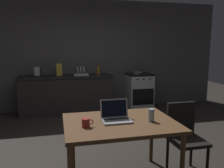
# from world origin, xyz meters

# --- Properties ---
(ground_plane) EXTENTS (12.00, 12.00, 0.00)m
(ground_plane) POSITION_xyz_m (0.00, 0.00, 0.00)
(ground_plane) COLOR #2D2823
(back_wall) EXTENTS (6.40, 0.10, 2.70)m
(back_wall) POSITION_xyz_m (0.30, 2.68, 1.35)
(back_wall) COLOR #4E4B4B
(back_wall) RESTS_ON ground_plane
(kitchen_counter) EXTENTS (2.16, 0.64, 0.89)m
(kitchen_counter) POSITION_xyz_m (-0.53, 2.33, 0.45)
(kitchen_counter) COLOR #282623
(kitchen_counter) RESTS_ON ground_plane
(stove_oven) EXTENTS (0.60, 0.62, 0.89)m
(stove_oven) POSITION_xyz_m (1.29, 2.33, 0.44)
(stove_oven) COLOR #B7BABF
(stove_oven) RESTS_ON ground_plane
(dining_table) EXTENTS (1.23, 0.92, 0.74)m
(dining_table) POSITION_xyz_m (-0.06, -0.76, 0.67)
(dining_table) COLOR brown
(dining_table) RESTS_ON ground_plane
(chair) EXTENTS (0.40, 0.40, 0.87)m
(chair) POSITION_xyz_m (0.79, -0.69, 0.50)
(chair) COLOR black
(chair) RESTS_ON ground_plane
(laptop) EXTENTS (0.32, 0.26, 0.23)m
(laptop) POSITION_xyz_m (-0.10, -0.73, 0.79)
(laptop) COLOR #99999E
(laptop) RESTS_ON dining_table
(electric_kettle) EXTENTS (0.17, 0.15, 0.22)m
(electric_kettle) POSITION_xyz_m (-1.18, 2.33, 0.99)
(electric_kettle) COLOR black
(electric_kettle) RESTS_ON kitchen_counter
(bottle) EXTENTS (0.07, 0.07, 0.27)m
(bottle) POSITION_xyz_m (0.23, 2.28, 1.02)
(bottle) COLOR #8C601E
(bottle) RESTS_ON kitchen_counter
(frying_pan) EXTENTS (0.23, 0.40, 0.05)m
(frying_pan) POSITION_xyz_m (1.23, 2.30, 0.92)
(frying_pan) COLOR gray
(frying_pan) RESTS_ON stove_oven
(coffee_mug) EXTENTS (0.12, 0.08, 0.09)m
(coffee_mug) POSITION_xyz_m (-0.45, -0.86, 0.79)
(coffee_mug) COLOR #9E2D28
(coffee_mug) RESTS_ON dining_table
(drinking_glass) EXTENTS (0.07, 0.07, 0.14)m
(drinking_glass) POSITION_xyz_m (0.27, -0.84, 0.81)
(drinking_glass) COLOR #99B7C6
(drinking_glass) RESTS_ON dining_table
(cereal_box) EXTENTS (0.13, 0.05, 0.28)m
(cereal_box) POSITION_xyz_m (-0.68, 2.35, 1.03)
(cereal_box) COLOR gold
(cereal_box) RESTS_ON kitchen_counter
(dish_rack) EXTENTS (0.34, 0.26, 0.21)m
(dish_rack) POSITION_xyz_m (-0.18, 2.33, 0.94)
(dish_rack) COLOR silver
(dish_rack) RESTS_ON kitchen_counter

